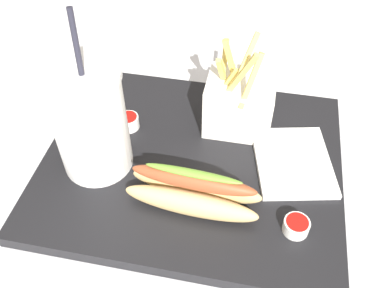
% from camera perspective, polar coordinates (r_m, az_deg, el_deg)
% --- Properties ---
extents(ground_plane, '(2.40, 2.40, 0.02)m').
position_cam_1_polar(ground_plane, '(0.63, 0.00, -3.77)').
color(ground_plane, silver).
extents(food_tray, '(0.42, 0.35, 0.02)m').
position_cam_1_polar(food_tray, '(0.61, 0.00, -2.58)').
color(food_tray, black).
rests_on(food_tray, ground_plane).
extents(soda_cup, '(0.10, 0.10, 0.24)m').
position_cam_1_polar(soda_cup, '(0.56, -13.69, 3.10)').
color(soda_cup, white).
rests_on(soda_cup, food_tray).
extents(fries_basket, '(0.10, 0.09, 0.15)m').
position_cam_1_polar(fries_basket, '(0.63, 6.40, 5.56)').
color(fries_basket, white).
rests_on(fries_basket, food_tray).
extents(hot_dog_1, '(0.18, 0.07, 0.06)m').
position_cam_1_polar(hot_dog_1, '(0.54, 0.19, -6.39)').
color(hot_dog_1, '#DBB775').
rests_on(hot_dog_1, food_tray).
extents(ketchup_cup_1, '(0.03, 0.03, 0.02)m').
position_cam_1_polar(ketchup_cup_1, '(0.54, 13.94, -10.67)').
color(ketchup_cup_1, white).
rests_on(ketchup_cup_1, food_tray).
extents(ketchup_cup_2, '(0.03, 0.03, 0.02)m').
position_cam_1_polar(ketchup_cup_2, '(0.65, -8.59, 3.07)').
color(ketchup_cup_2, white).
rests_on(ketchup_cup_2, food_tray).
extents(napkin_stack, '(0.13, 0.15, 0.01)m').
position_cam_1_polar(napkin_stack, '(0.61, 13.52, -2.34)').
color(napkin_stack, white).
rests_on(napkin_stack, food_tray).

